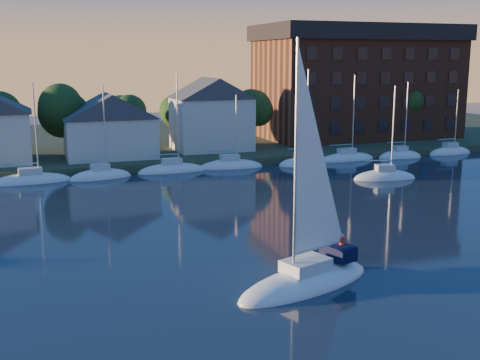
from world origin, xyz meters
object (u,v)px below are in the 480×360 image
clubhouse_east (211,113)px  hero_sailboat (307,275)px  condo_block (357,81)px  clubhouse_centre (110,125)px  drifting_sailboat_right (384,178)px

clubhouse_east → hero_sailboat: hero_sailboat is taller
condo_block → clubhouse_east: bearing=-167.1°
condo_block → clubhouse_centre: bearing=-168.8°
clubhouse_centre → drifting_sailboat_right: drifting_sailboat_right is taller
clubhouse_east → hero_sailboat: size_ratio=0.68×
clubhouse_centre → hero_sailboat: 46.53m
clubhouse_centre → hero_sailboat: (5.36, -46.00, -4.50)m
drifting_sailboat_right → clubhouse_centre: bearing=156.6°
drifting_sailboat_right → clubhouse_east: bearing=134.3°
clubhouse_centre → clubhouse_east: size_ratio=1.10×
clubhouse_centre → drifting_sailboat_right: bearing=-35.5°
condo_block → drifting_sailboat_right: 31.82m
clubhouse_east → hero_sailboat: (-8.64, -48.00, -5.36)m
clubhouse_east → drifting_sailboat_right: clubhouse_east is taller
clubhouse_centre → condo_block: condo_block is taller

